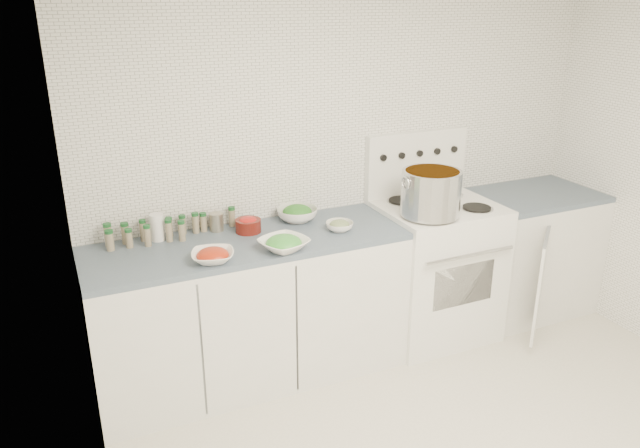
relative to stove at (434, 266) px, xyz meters
The scene contains 13 objects.
room_walls 1.66m from the stove, 112.04° to the right, with size 3.54×3.04×2.52m.
counter_left 1.31m from the stove, behind, with size 1.85×0.62×0.90m.
stove is the anchor object (origin of this frame).
counter_right 0.82m from the stove, ahead, with size 0.89×0.90×0.90m.
stock_pot 0.65m from the stove, 137.15° to the right, with size 0.39×0.36×0.28m.
bowl_tomato 1.63m from the stove, behind, with size 0.28×0.28×0.08m.
bowl_snowpea 1.26m from the stove, 169.75° to the right, with size 0.33×0.33×0.09m.
bowl_broccoli 1.04m from the stove, 168.15° to the left, with size 0.32×0.32×0.10m.
bowl_zucchini 0.87m from the stove, behind, with size 0.21×0.21×0.07m.
bowl_pepper 1.34m from the stove, behind, with size 0.15×0.15×0.09m.
salt_canister 1.85m from the stove, behind, with size 0.08×0.08×0.16m, color white.
tin_can 1.51m from the stove, behind, with size 0.08×0.08×0.11m, color gray.
spice_cluster 1.83m from the stove, behind, with size 0.77×0.15×0.14m.
Camera 1 is at (-1.81, -2.00, 2.26)m, focal length 35.00 mm.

